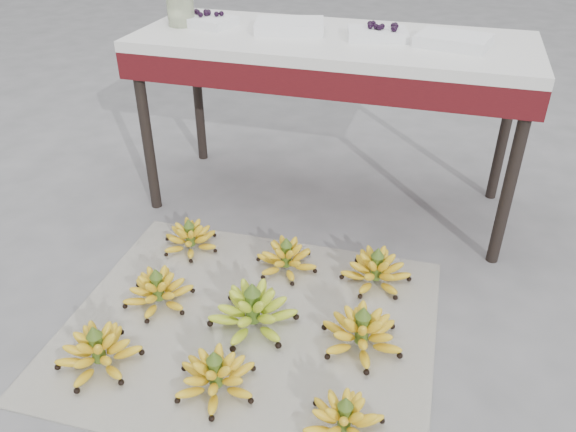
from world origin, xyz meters
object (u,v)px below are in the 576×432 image
(bunch_front_left, at_px, (98,351))
(bunch_front_center, at_px, (216,376))
(newspaper_mat, at_px, (250,325))
(vendor_table, at_px, (332,58))
(glass_jar, at_px, (180,8))
(bunch_mid_center, at_px, (253,311))
(bunch_back_left, at_px, (190,238))
(tray_far_right, at_px, (454,40))
(bunch_mid_right, at_px, (362,333))
(bunch_front_right, at_px, (344,420))
(bunch_back_center, at_px, (286,258))
(tray_far_left, at_px, (207,20))
(bunch_back_right, at_px, (376,270))
(tray_left, at_px, (290,26))
(tray_right, at_px, (378,33))
(bunch_mid_left, at_px, (158,291))

(bunch_front_left, relative_size, bunch_front_center, 0.90)
(newspaper_mat, height_order, vendor_table, vendor_table)
(bunch_front_center, relative_size, glass_jar, 2.33)
(bunch_mid_center, xyz_separation_m, bunch_back_left, (-0.40, 0.36, -0.01))
(bunch_front_left, xyz_separation_m, tray_far_right, (0.92, 1.20, 0.73))
(bunch_back_left, bearing_deg, bunch_mid_right, -9.84)
(bunch_front_right, bearing_deg, bunch_back_center, 111.48)
(bunch_mid_center, height_order, bunch_back_center, bunch_mid_center)
(bunch_front_center, relative_size, tray_far_left, 1.29)
(bunch_front_center, distance_m, tray_far_right, 1.49)
(bunch_back_center, xyz_separation_m, tray_far_right, (0.50, 0.55, 0.74))
(bunch_mid_right, bearing_deg, bunch_back_center, 117.47)
(bunch_front_left, relative_size, bunch_back_right, 1.07)
(vendor_table, xyz_separation_m, tray_left, (-0.19, 0.02, 0.11))
(newspaper_mat, bearing_deg, bunch_back_left, 137.00)
(tray_far_left, bearing_deg, bunch_back_right, -33.09)
(tray_left, bearing_deg, bunch_front_right, -67.27)
(bunch_back_left, distance_m, tray_right, 1.12)
(newspaper_mat, bearing_deg, bunch_mid_center, 12.21)
(bunch_front_center, height_order, bunch_mid_center, bunch_mid_center)
(bunch_front_right, height_order, bunch_back_center, bunch_back_center)
(tray_right, bearing_deg, bunch_mid_right, -80.72)
(vendor_table, height_order, glass_jar, glass_jar)
(tray_right, bearing_deg, bunch_back_center, -109.68)
(tray_left, height_order, tray_right, tray_right)
(bunch_back_center, distance_m, tray_far_right, 1.05)
(bunch_front_center, xyz_separation_m, tray_far_left, (-0.50, 1.22, 0.73))
(tray_right, bearing_deg, bunch_front_center, -101.17)
(bunch_front_center, relative_size, tray_right, 1.28)
(vendor_table, height_order, tray_far_right, tray_far_right)
(tray_far_right, bearing_deg, tray_left, 176.97)
(bunch_front_left, distance_m, glass_jar, 1.45)
(bunch_front_center, xyz_separation_m, bunch_back_center, (0.03, 0.63, -0.00))
(bunch_front_left, bearing_deg, newspaper_mat, 28.29)
(bunch_back_center, relative_size, bunch_back_right, 0.93)
(vendor_table, bearing_deg, tray_far_left, 177.64)
(tray_right, bearing_deg, bunch_back_right, -75.84)
(bunch_mid_left, relative_size, bunch_back_right, 1.16)
(bunch_mid_left, xyz_separation_m, tray_far_right, (0.88, 0.88, 0.74))
(bunch_front_right, height_order, bunch_mid_right, bunch_mid_right)
(bunch_front_right, distance_m, bunch_mid_left, 0.83)
(bunch_back_center, height_order, tray_far_left, tray_far_left)
(bunch_mid_right, distance_m, glass_jar, 1.54)
(bunch_mid_right, bearing_deg, newspaper_mat, 161.98)
(bunch_mid_left, bearing_deg, tray_far_left, 76.09)
(newspaper_mat, xyz_separation_m, bunch_mid_center, (0.01, 0.00, 0.07))
(newspaper_mat, height_order, bunch_front_center, bunch_front_center)
(tray_far_left, bearing_deg, tray_far_right, -2.01)
(bunch_mid_right, relative_size, bunch_back_right, 1.24)
(bunch_back_right, bearing_deg, bunch_front_left, -144.15)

